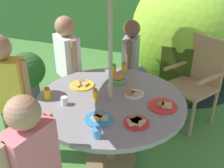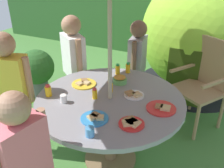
{
  "view_description": "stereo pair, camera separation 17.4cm",
  "coord_description": "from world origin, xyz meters",
  "px_view_note": "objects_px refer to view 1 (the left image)",
  "views": [
    {
      "loc": [
        0.72,
        -1.83,
        1.91
      ],
      "look_at": [
        -0.01,
        0.06,
        0.86
      ],
      "focal_mm": 39.88,
      "sensor_mm": 36.0,
      "label": 1
    },
    {
      "loc": [
        0.88,
        -1.76,
        1.91
      ],
      "look_at": [
        -0.01,
        0.06,
        0.86
      ],
      "focal_mm": 39.88,
      "sensor_mm": 36.0,
      "label": 2
    }
  ],
  "objects_px": {
    "plate_near_left": "(99,119)",
    "juice_bottle_center_front": "(114,69)",
    "potted_plant": "(27,72)",
    "juice_bottle_far_right": "(47,94)",
    "dome_tent": "(185,32)",
    "juice_bottle_near_right": "(95,94)",
    "plate_mid_right": "(82,85)",
    "plate_far_left": "(136,122)",
    "child_in_grey_shirt": "(131,55)",
    "plate_center_back": "(134,94)",
    "plate_mid_left": "(163,106)",
    "cup_far": "(64,101)",
    "child_in_yellow_shirt": "(6,85)",
    "child_in_white_shirt": "(68,57)",
    "child_in_pink_shirt": "(32,157)",
    "snack_bowl": "(118,79)",
    "wooden_chair": "(197,76)",
    "juice_bottle_front_edge": "(110,87)",
    "garden_table": "(111,109)",
    "juice_bottle_back_edge": "(124,67)",
    "cup_near": "(97,133)"
  },
  "relations": [
    {
      "from": "plate_near_left",
      "to": "juice_bottle_center_front",
      "type": "relative_size",
      "value": 1.96
    },
    {
      "from": "potted_plant",
      "to": "juice_bottle_far_right",
      "type": "relative_size",
      "value": 6.35
    },
    {
      "from": "dome_tent",
      "to": "juice_bottle_near_right",
      "type": "distance_m",
      "value": 2.23
    },
    {
      "from": "plate_mid_right",
      "to": "plate_far_left",
      "type": "height_order",
      "value": "same"
    },
    {
      "from": "child_in_grey_shirt",
      "to": "plate_center_back",
      "type": "distance_m",
      "value": 0.96
    },
    {
      "from": "plate_near_left",
      "to": "plate_mid_left",
      "type": "xyz_separation_m",
      "value": [
        0.44,
        0.38,
        -0.0
      ]
    },
    {
      "from": "potted_plant",
      "to": "juice_bottle_center_front",
      "type": "relative_size",
      "value": 6.25
    },
    {
      "from": "plate_mid_right",
      "to": "juice_bottle_center_front",
      "type": "height_order",
      "value": "juice_bottle_center_front"
    },
    {
      "from": "child_in_grey_shirt",
      "to": "plate_near_left",
      "type": "xyz_separation_m",
      "value": [
        0.17,
        -1.39,
        -0.03
      ]
    },
    {
      "from": "plate_far_left",
      "to": "cup_far",
      "type": "relative_size",
      "value": 2.76
    },
    {
      "from": "plate_far_left",
      "to": "juice_bottle_far_right",
      "type": "distance_m",
      "value": 0.86
    },
    {
      "from": "potted_plant",
      "to": "plate_mid_right",
      "type": "relative_size",
      "value": 2.9
    },
    {
      "from": "child_in_yellow_shirt",
      "to": "cup_far",
      "type": "height_order",
      "value": "child_in_yellow_shirt"
    },
    {
      "from": "child_in_white_shirt",
      "to": "cup_far",
      "type": "distance_m",
      "value": 0.9
    },
    {
      "from": "child_in_grey_shirt",
      "to": "plate_center_back",
      "type": "relative_size",
      "value": 6.46
    },
    {
      "from": "child_in_pink_shirt",
      "to": "juice_bottle_center_front",
      "type": "bearing_deg",
      "value": 10.2
    },
    {
      "from": "child_in_grey_shirt",
      "to": "snack_bowl",
      "type": "bearing_deg",
      "value": -0.45
    },
    {
      "from": "child_in_yellow_shirt",
      "to": "juice_bottle_center_front",
      "type": "relative_size",
      "value": 11.52
    },
    {
      "from": "wooden_chair",
      "to": "dome_tent",
      "type": "distance_m",
      "value": 1.07
    },
    {
      "from": "plate_mid_left",
      "to": "juice_bottle_front_edge",
      "type": "relative_size",
      "value": 2.3
    },
    {
      "from": "child_in_pink_shirt",
      "to": "garden_table",
      "type": "bearing_deg",
      "value": 0.0
    },
    {
      "from": "snack_bowl",
      "to": "child_in_white_shirt",
      "type": "bearing_deg",
      "value": 162.08
    },
    {
      "from": "child_in_grey_shirt",
      "to": "snack_bowl",
      "type": "xyz_separation_m",
      "value": [
        0.08,
        -0.72,
        0.0
      ]
    },
    {
      "from": "plate_center_back",
      "to": "juice_bottle_far_right",
      "type": "distance_m",
      "value": 0.8
    },
    {
      "from": "snack_bowl",
      "to": "juice_bottle_front_edge",
      "type": "bearing_deg",
      "value": -90.52
    },
    {
      "from": "plate_center_back",
      "to": "child_in_pink_shirt",
      "type": "bearing_deg",
      "value": -108.72
    },
    {
      "from": "potted_plant",
      "to": "garden_table",
      "type": "bearing_deg",
      "value": -25.58
    },
    {
      "from": "plate_center_back",
      "to": "juice_bottle_back_edge",
      "type": "distance_m",
      "value": 0.52
    },
    {
      "from": "dome_tent",
      "to": "juice_bottle_front_edge",
      "type": "distance_m",
      "value": 2.05
    },
    {
      "from": "child_in_grey_shirt",
      "to": "juice_bottle_far_right",
      "type": "xyz_separation_m",
      "value": [
        -0.4,
        -1.25,
        0.01
      ]
    },
    {
      "from": "child_in_yellow_shirt",
      "to": "garden_table",
      "type": "bearing_deg",
      "value": 0.0
    },
    {
      "from": "plate_near_left",
      "to": "plate_mid_right",
      "type": "relative_size",
      "value": 0.91
    },
    {
      "from": "garden_table",
      "to": "plate_far_left",
      "type": "bearing_deg",
      "value": -41.59
    },
    {
      "from": "wooden_chair",
      "to": "snack_bowl",
      "type": "height_order",
      "value": "wooden_chair"
    },
    {
      "from": "child_in_white_shirt",
      "to": "juice_bottle_far_right",
      "type": "relative_size",
      "value": 11.72
    },
    {
      "from": "wooden_chair",
      "to": "child_in_white_shirt",
      "type": "relative_size",
      "value": 0.81
    },
    {
      "from": "juice_bottle_center_front",
      "to": "juice_bottle_back_edge",
      "type": "distance_m",
      "value": 0.12
    },
    {
      "from": "dome_tent",
      "to": "juice_bottle_center_front",
      "type": "distance_m",
      "value": 1.69
    },
    {
      "from": "child_in_white_shirt",
      "to": "plate_mid_right",
      "type": "xyz_separation_m",
      "value": [
        0.4,
        -0.42,
        -0.09
      ]
    },
    {
      "from": "juice_bottle_front_edge",
      "to": "child_in_pink_shirt",
      "type": "bearing_deg",
      "value": -97.21
    },
    {
      "from": "plate_mid_left",
      "to": "juice_bottle_far_right",
      "type": "bearing_deg",
      "value": -166.58
    },
    {
      "from": "snack_bowl",
      "to": "juice_bottle_center_front",
      "type": "height_order",
      "value": "juice_bottle_center_front"
    },
    {
      "from": "juice_bottle_front_edge",
      "to": "juice_bottle_center_front",
      "type": "bearing_deg",
      "value": 105.52
    },
    {
      "from": "wooden_chair",
      "to": "potted_plant",
      "type": "distance_m",
      "value": 2.32
    },
    {
      "from": "wooden_chair",
      "to": "plate_far_left",
      "type": "distance_m",
      "value": 1.45
    },
    {
      "from": "snack_bowl",
      "to": "cup_near",
      "type": "bearing_deg",
      "value": -79.96
    },
    {
      "from": "juice_bottle_far_right",
      "to": "dome_tent",
      "type": "bearing_deg",
      "value": 67.52
    },
    {
      "from": "child_in_yellow_shirt",
      "to": "juice_bottle_center_front",
      "type": "distance_m",
      "value": 1.1
    },
    {
      "from": "snack_bowl",
      "to": "cup_far",
      "type": "xyz_separation_m",
      "value": [
        -0.29,
        -0.56,
        -0.0
      ]
    },
    {
      "from": "child_in_pink_shirt",
      "to": "cup_near",
      "type": "xyz_separation_m",
      "value": [
        0.28,
        0.37,
        0.0
      ]
    }
  ]
}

